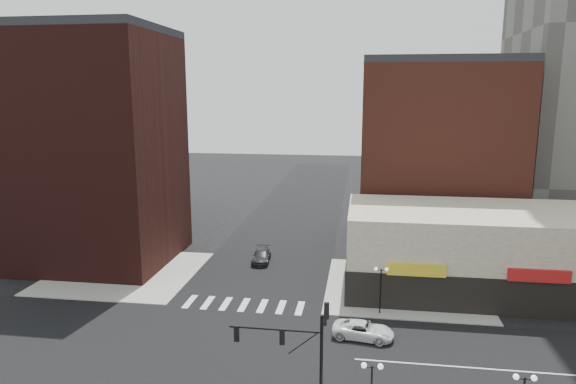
# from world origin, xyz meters

# --- Properties ---
(ground) EXTENTS (240.00, 240.00, 0.00)m
(ground) POSITION_xyz_m (0.00, 0.00, 0.00)
(ground) COLOR black
(ground) RESTS_ON ground
(road_ew) EXTENTS (200.00, 14.00, 0.02)m
(road_ew) POSITION_xyz_m (0.00, 0.00, 0.01)
(road_ew) COLOR black
(road_ew) RESTS_ON ground
(road_ns) EXTENTS (14.00, 200.00, 0.02)m
(road_ns) POSITION_xyz_m (0.00, 0.00, 0.01)
(road_ns) COLOR black
(road_ns) RESTS_ON ground
(sidewalk_nw) EXTENTS (15.00, 15.00, 0.12)m
(sidewalk_nw) POSITION_xyz_m (-14.50, 14.50, 0.06)
(sidewalk_nw) COLOR gray
(sidewalk_nw) RESTS_ON ground
(sidewalk_ne) EXTENTS (15.00, 15.00, 0.12)m
(sidewalk_ne) POSITION_xyz_m (14.50, 14.50, 0.06)
(sidewalk_ne) COLOR gray
(sidewalk_ne) RESTS_ON ground
(building_nw) EXTENTS (16.00, 15.00, 25.00)m
(building_nw) POSITION_xyz_m (-19.00, 18.50, 12.50)
(building_nw) COLOR #331210
(building_nw) RESTS_ON ground
(building_nw_low) EXTENTS (20.00, 18.00, 12.00)m
(building_nw_low) POSITION_xyz_m (-32.00, 34.00, 6.00)
(building_nw_low) COLOR #331210
(building_nw_low) RESTS_ON ground
(building_ne_midrise) EXTENTS (18.00, 15.00, 22.00)m
(building_ne_midrise) POSITION_xyz_m (19.00, 29.50, 11.00)
(building_ne_midrise) COLOR maroon
(building_ne_midrise) RESTS_ON ground
(building_ne_row) EXTENTS (24.20, 12.20, 8.00)m
(building_ne_row) POSITION_xyz_m (21.00, 15.00, 3.30)
(building_ne_row) COLOR beige
(building_ne_row) RESTS_ON ground
(traffic_signal) EXTENTS (5.59, 3.09, 7.77)m
(traffic_signal) POSITION_xyz_m (7.24, -7.83, 4.96)
(traffic_signal) COLOR black
(traffic_signal) RESTS_ON ground
(street_lamp_se_a) EXTENTS (1.22, 0.32, 4.16)m
(street_lamp_se_a) POSITION_xyz_m (11.00, -8.00, 3.29)
(street_lamp_se_a) COLOR black
(street_lamp_se_a) RESTS_ON sidewalk_se
(street_lamp_ne) EXTENTS (1.22, 0.32, 4.16)m
(street_lamp_ne) POSITION_xyz_m (12.00, 8.00, 3.29)
(street_lamp_ne) COLOR black
(street_lamp_ne) RESTS_ON sidewalk_ne
(white_suv) EXTENTS (5.02, 2.83, 1.32)m
(white_suv) POSITION_xyz_m (10.58, 3.39, 0.66)
(white_suv) COLOR white
(white_suv) RESTS_ON ground
(dark_sedan_north) EXTENTS (2.31, 4.88, 1.37)m
(dark_sedan_north) POSITION_xyz_m (-0.86, 20.15, 0.69)
(dark_sedan_north) COLOR black
(dark_sedan_north) RESTS_ON ground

